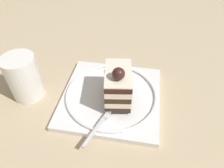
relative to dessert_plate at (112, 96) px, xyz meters
The scene contains 6 objects.
ground_plane 0.03m from the dessert_plate, 64.69° to the right, with size 2.40×2.40×0.00m, color tan.
dessert_plate is the anchor object (origin of this frame).
cake_slice 0.06m from the dessert_plate, 133.63° to the left, with size 0.06×0.10×0.10m.
whipped_cream_dollop 0.08m from the dessert_plate, 112.97° to the right, with size 0.04×0.04×0.04m, color white.
fork 0.09m from the dessert_plate, 73.66° to the left, with size 0.07×0.11×0.00m.
drink_glass_near 0.21m from the dessert_plate, ahead, with size 0.08×0.08×0.11m.
Camera 1 is at (0.00, 0.37, 0.39)m, focal length 33.22 mm.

